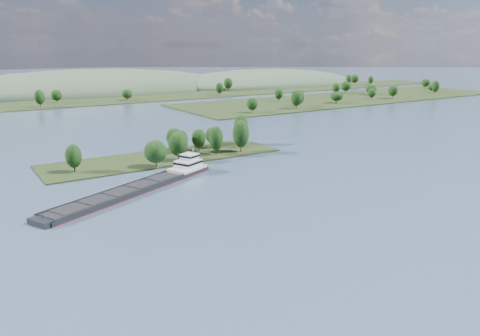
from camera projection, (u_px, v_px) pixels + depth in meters
ground at (241, 196)px, 148.78m from camera, size 1800.00×1800.00×0.00m
tree_island at (182, 147)px, 199.17m from camera, size 100.00×33.78×15.46m
right_bank at (349, 98)px, 415.23m from camera, size 320.00×90.00×15.56m
back_shoreline at (63, 103)px, 380.32m from camera, size 900.00×60.00×14.61m
hill_east at (264, 84)px, 569.40m from camera, size 260.00×140.00×36.00m
hill_west at (92, 91)px, 489.11m from camera, size 320.00×160.00×44.00m
cargo_barge at (145, 185)px, 156.20m from camera, size 68.29×37.67×9.66m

